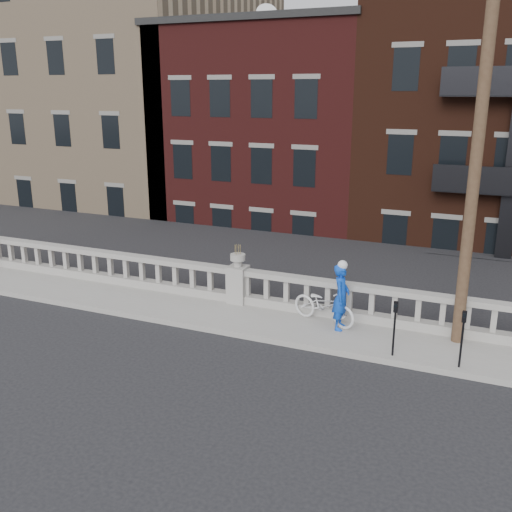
{
  "coord_description": "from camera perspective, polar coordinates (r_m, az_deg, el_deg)",
  "views": [
    {
      "loc": [
        6.71,
        -10.44,
        6.21
      ],
      "look_at": [
        0.89,
        3.2,
        1.87
      ],
      "focal_mm": 40.0,
      "sensor_mm": 36.0,
      "label": 1
    }
  ],
  "objects": [
    {
      "name": "ground",
      "position": [
        13.88,
        -8.76,
        -10.47
      ],
      "size": [
        120.0,
        120.0,
        0.0
      ],
      "primitive_type": "plane",
      "color": "black",
      "rests_on": "ground"
    },
    {
      "name": "sidewalk",
      "position": [
        16.23,
        -3.2,
        -5.92
      ],
      "size": [
        32.0,
        2.2,
        0.15
      ],
      "primitive_type": "cube",
      "color": "gray",
      "rests_on": "ground"
    },
    {
      "name": "balustrade",
      "position": [
        16.83,
        -1.8,
        -3.02
      ],
      "size": [
        28.0,
        0.34,
        1.03
      ],
      "color": "gray",
      "rests_on": "sidewalk"
    },
    {
      "name": "planter_pedestal",
      "position": [
        16.76,
        -1.81,
        -2.41
      ],
      "size": [
        0.55,
        0.55,
        1.76
      ],
      "color": "gray",
      "rests_on": "sidewalk"
    },
    {
      "name": "lower_level",
      "position": [
        34.23,
        12.8,
        9.92
      ],
      "size": [
        80.0,
        44.0,
        20.8
      ],
      "color": "#605E59",
      "rests_on": "ground"
    },
    {
      "name": "utility_pole",
      "position": [
        14.08,
        21.39,
        11.26
      ],
      "size": [
        1.6,
        0.28,
        10.0
      ],
      "color": "#422D1E",
      "rests_on": "sidewalk"
    },
    {
      "name": "parking_meter_a",
      "position": [
        13.75,
        13.7,
        -6.46
      ],
      "size": [
        0.1,
        0.09,
        1.36
      ],
      "color": "black",
      "rests_on": "sidewalk"
    },
    {
      "name": "parking_meter_b",
      "position": [
        13.63,
        19.96,
        -7.21
      ],
      "size": [
        0.1,
        0.09,
        1.36
      ],
      "color": "black",
      "rests_on": "sidewalk"
    },
    {
      "name": "bicycle",
      "position": [
        15.45,
        6.82,
        -4.89
      ],
      "size": [
        2.02,
        1.21,
        1.0
      ],
      "primitive_type": "imported",
      "rotation": [
        0.0,
        0.0,
        1.26
      ],
      "color": "silver",
      "rests_on": "sidewalk"
    },
    {
      "name": "cyclist",
      "position": [
        15.0,
        8.51,
        -4.07
      ],
      "size": [
        0.44,
        0.66,
        1.76
      ],
      "primitive_type": "imported",
      "rotation": [
        0.0,
        0.0,
        1.6
      ],
      "color": "blue",
      "rests_on": "sidewalk"
    }
  ]
}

